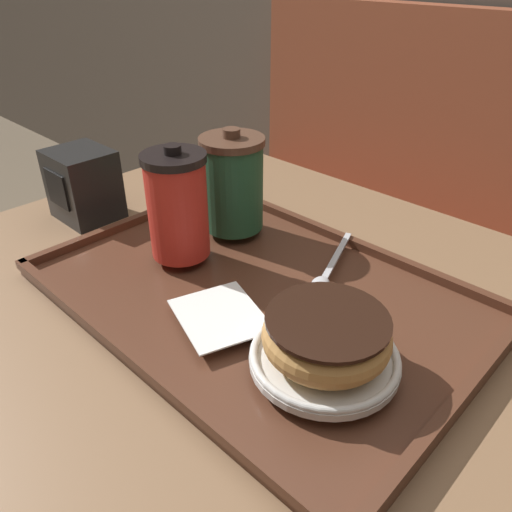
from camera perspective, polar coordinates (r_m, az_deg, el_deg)
booth_bench at (r=1.54m, az=20.38°, el=-2.18°), size 1.55×0.44×1.00m
cafe_table at (r=0.76m, az=-1.36°, el=-14.75°), size 0.90×0.77×0.74m
serving_tray at (r=0.62m, az=-0.00°, el=-4.45°), size 0.53×0.37×0.02m
napkin_paper at (r=0.56m, az=-4.18°, el=-6.76°), size 0.13×0.12×0.00m
coffee_cup_front at (r=0.65m, az=-8.96°, el=5.77°), size 0.08×0.08×0.15m
coffee_cup_rear at (r=0.72m, az=-2.67°, el=8.34°), size 0.09×0.09×0.15m
plate_with_chocolate_donut at (r=0.51m, az=7.81°, el=-11.34°), size 0.15×0.15×0.01m
donut_chocolate_glazed at (r=0.49m, az=8.05°, el=-8.90°), size 0.13×0.13×0.04m
spoon at (r=0.63m, az=7.99°, el=-2.11°), size 0.07×0.16×0.01m
napkin_dispenser at (r=0.85m, az=-19.14°, el=7.72°), size 0.10×0.09×0.11m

